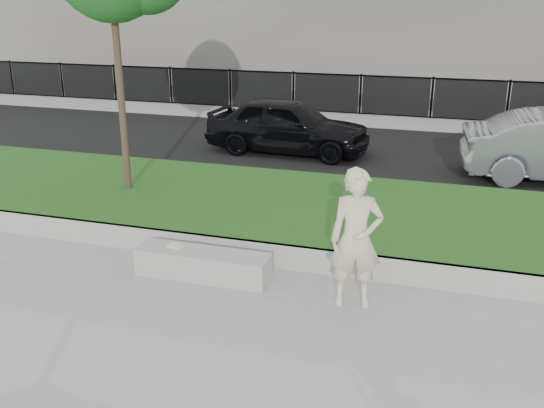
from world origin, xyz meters
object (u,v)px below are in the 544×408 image
(stone_bench, at_px, (203,264))
(man, at_px, (356,239))
(car_dark, at_px, (288,125))
(book, at_px, (176,246))

(stone_bench, height_order, man, man)
(man, distance_m, car_dark, 8.13)
(book, bearing_deg, car_dark, 104.61)
(man, xyz_separation_m, book, (-2.75, 0.20, -0.53))
(car_dark, bearing_deg, stone_bench, -170.88)
(stone_bench, relative_size, man, 1.06)
(man, relative_size, book, 8.14)
(book, height_order, car_dark, car_dark)
(stone_bench, distance_m, man, 2.43)
(man, height_order, book, man)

